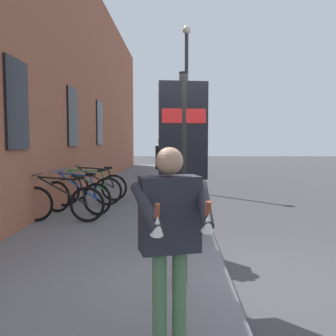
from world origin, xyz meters
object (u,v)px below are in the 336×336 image
bicycle_mid_rack (95,186)px  pedestrian_by_facade (182,179)px  pedestrian_near_bus (162,161)px  street_lamp (186,94)px  transit_info_sign (183,144)px  bicycle_leaning_wall (77,196)px  tourist_with_hotdogs (170,226)px  bicycle_far_end (62,203)px  bicycle_beside_lamp (87,190)px

bicycle_mid_rack → pedestrian_by_facade: bearing=-151.8°
pedestrian_near_bus → street_lamp: bearing=-17.3°
bicycle_mid_rack → transit_info_sign: size_ratio=0.74×
bicycle_leaning_wall → pedestrian_near_bus: 2.84m
bicycle_mid_rack → tourist_with_hotdogs: tourist_with_hotdogs is taller
bicycle_far_end → transit_info_sign: 4.10m
bicycle_far_end → bicycle_mid_rack: (2.60, -0.10, 0.00)m
pedestrian_near_bus → transit_info_sign: bearing=-175.6°
transit_info_sign → tourist_with_hotdogs: size_ratio=1.51×
bicycle_beside_lamp → bicycle_mid_rack: bearing=-2.2°
bicycle_leaning_wall → bicycle_beside_lamp: 0.99m
bicycle_far_end → pedestrian_by_facade: size_ratio=1.02×
bicycle_beside_lamp → pedestrian_near_bus: bearing=-60.1°
bicycle_leaning_wall → bicycle_mid_rack: size_ratio=0.96×
tourist_with_hotdogs → bicycle_beside_lamp: bearing=19.2°
bicycle_leaning_wall → pedestrian_by_facade: bearing=-137.3°
bicycle_far_end → bicycle_mid_rack: size_ratio=1.00×
pedestrian_by_facade → pedestrian_near_bus: 4.60m
bicycle_mid_rack → transit_info_sign: transit_info_sign is taller
street_lamp → pedestrian_near_bus: bearing=162.7°
bicycle_leaning_wall → tourist_with_hotdogs: bearing=-157.6°
bicycle_far_end → tourist_with_hotdogs: (-4.46, -2.25, 0.60)m
transit_info_sign → bicycle_leaning_wall: bearing=30.3°
pedestrian_near_bus → tourist_with_hotdogs: 7.35m
bicycle_mid_rack → street_lamp: 4.62m
transit_info_sign → pedestrian_by_facade: (1.42, -0.02, -0.54)m
bicycle_leaning_wall → street_lamp: 5.82m
bicycle_mid_rack → pedestrian_by_facade: pedestrian_by_facade is taller
bicycle_beside_lamp → street_lamp: size_ratio=0.32×
bicycle_mid_rack → pedestrian_near_bus: bearing=-81.3°
transit_info_sign → street_lamp: (8.34, -0.27, 1.61)m
bicycle_beside_lamp → street_lamp: 5.12m
bicycle_mid_rack → pedestrian_near_bus: (0.28, -1.82, 0.67)m
bicycle_far_end → bicycle_leaning_wall: size_ratio=1.04×
bicycle_leaning_wall → bicycle_beside_lamp: same height
transit_info_sign → street_lamp: bearing=-1.8°
bicycle_leaning_wall → transit_info_sign: size_ratio=0.71×
bicycle_beside_lamp → pedestrian_by_facade: (-3.51, -2.33, 0.67)m
bicycle_leaning_wall → pedestrian_near_bus: size_ratio=0.98×
pedestrian_near_bus → bicycle_leaning_wall: bearing=138.2°
bicycle_leaning_wall → transit_info_sign: transit_info_sign is taller
bicycle_far_end → bicycle_beside_lamp: (1.81, -0.07, 0.00)m
transit_info_sign → pedestrian_near_bus: size_ratio=1.38×
bicycle_mid_rack → street_lamp: bearing=-44.2°
bicycle_leaning_wall → pedestrian_near_bus: (2.06, -1.84, 0.67)m
bicycle_beside_lamp → pedestrian_by_facade: size_ratio=1.02×
bicycle_beside_lamp → transit_info_sign: transit_info_sign is taller
street_lamp → bicycle_mid_rack: bearing=135.8°
bicycle_leaning_wall → transit_info_sign: (-3.94, -2.30, 1.21)m
bicycle_beside_lamp → bicycle_mid_rack: size_ratio=1.00×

